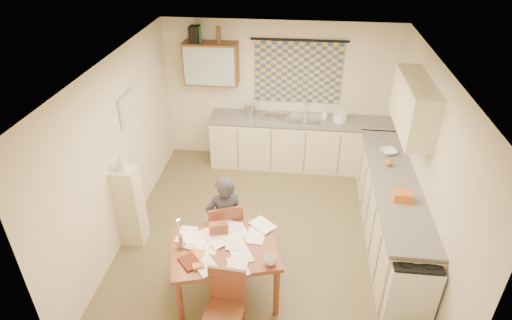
# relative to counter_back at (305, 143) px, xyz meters

# --- Properties ---
(floor) EXTENTS (4.00, 4.50, 0.02)m
(floor) POSITION_rel_counter_back_xyz_m (-0.49, -1.95, -0.46)
(floor) COLOR brown
(floor) RESTS_ON ground
(ceiling) EXTENTS (4.00, 4.50, 0.02)m
(ceiling) POSITION_rel_counter_back_xyz_m (-0.49, -1.95, 2.06)
(ceiling) COLOR white
(ceiling) RESTS_ON floor
(wall_back) EXTENTS (4.00, 0.02, 2.50)m
(wall_back) POSITION_rel_counter_back_xyz_m (-0.49, 0.31, 0.80)
(wall_back) COLOR beige
(wall_back) RESTS_ON floor
(wall_front) EXTENTS (4.00, 0.02, 2.50)m
(wall_front) POSITION_rel_counter_back_xyz_m (-0.49, -4.21, 0.80)
(wall_front) COLOR beige
(wall_front) RESTS_ON floor
(wall_left) EXTENTS (0.02, 4.50, 2.50)m
(wall_left) POSITION_rel_counter_back_xyz_m (-2.50, -1.95, 0.80)
(wall_left) COLOR beige
(wall_left) RESTS_ON floor
(wall_right) EXTENTS (0.02, 4.50, 2.50)m
(wall_right) POSITION_rel_counter_back_xyz_m (1.52, -1.95, 0.80)
(wall_right) COLOR beige
(wall_right) RESTS_ON floor
(window_blind) EXTENTS (1.45, 0.03, 1.05)m
(window_blind) POSITION_rel_counter_back_xyz_m (-0.19, 0.27, 1.20)
(window_blind) COLOR #364672
(window_blind) RESTS_ON wall_back
(curtain_rod) EXTENTS (1.60, 0.04, 0.04)m
(curtain_rod) POSITION_rel_counter_back_xyz_m (-0.19, 0.25, 1.75)
(curtain_rod) COLOR black
(curtain_rod) RESTS_ON wall_back
(wall_cabinet) EXTENTS (0.90, 0.34, 0.70)m
(wall_cabinet) POSITION_rel_counter_back_xyz_m (-1.64, 0.13, 1.35)
(wall_cabinet) COLOR brown
(wall_cabinet) RESTS_ON wall_back
(wall_cabinet_glass) EXTENTS (0.84, 0.02, 0.64)m
(wall_cabinet_glass) POSITION_rel_counter_back_xyz_m (-1.64, -0.04, 1.35)
(wall_cabinet_glass) COLOR #99B2A5
(wall_cabinet_glass) RESTS_ON wall_back
(upper_cabinet_right) EXTENTS (0.34, 1.30, 0.70)m
(upper_cabinet_right) POSITION_rel_counter_back_xyz_m (1.34, -1.40, 1.40)
(upper_cabinet_right) COLOR beige
(upper_cabinet_right) RESTS_ON wall_right
(framed_print) EXTENTS (0.04, 0.50, 0.40)m
(framed_print) POSITION_rel_counter_back_xyz_m (-2.46, -1.55, 1.25)
(framed_print) COLOR beige
(framed_print) RESTS_ON wall_left
(print_canvas) EXTENTS (0.01, 0.42, 0.32)m
(print_canvas) POSITION_rel_counter_back_xyz_m (-2.44, -1.55, 1.25)
(print_canvas) COLOR #E9EDCD
(print_canvas) RESTS_ON wall_left
(counter_back) EXTENTS (3.30, 0.62, 0.92)m
(counter_back) POSITION_rel_counter_back_xyz_m (0.00, 0.00, 0.00)
(counter_back) COLOR beige
(counter_back) RESTS_ON floor
(counter_right) EXTENTS (0.62, 2.95, 0.92)m
(counter_right) POSITION_rel_counter_back_xyz_m (1.21, -1.75, -0.00)
(counter_right) COLOR beige
(counter_right) RESTS_ON floor
(stove) EXTENTS (0.54, 0.54, 0.84)m
(stove) POSITION_rel_counter_back_xyz_m (1.21, -3.09, -0.03)
(stove) COLOR white
(stove) RESTS_ON floor
(sink) EXTENTS (0.57, 0.48, 0.10)m
(sink) POSITION_rel_counter_back_xyz_m (-0.01, -0.00, 0.43)
(sink) COLOR silver
(sink) RESTS_ON counter_back
(tap) EXTENTS (0.03, 0.03, 0.28)m
(tap) POSITION_rel_counter_back_xyz_m (-0.02, 0.18, 0.61)
(tap) COLOR silver
(tap) RESTS_ON counter_back
(dish_rack) EXTENTS (0.41, 0.38, 0.06)m
(dish_rack) POSITION_rel_counter_back_xyz_m (-0.56, -0.00, 0.50)
(dish_rack) COLOR silver
(dish_rack) RESTS_ON counter_back
(kettle) EXTENTS (0.23, 0.23, 0.24)m
(kettle) POSITION_rel_counter_back_xyz_m (-0.97, 0.00, 0.59)
(kettle) COLOR silver
(kettle) RESTS_ON counter_back
(mixing_bowl) EXTENTS (0.27, 0.27, 0.16)m
(mixing_bowl) POSITION_rel_counter_back_xyz_m (0.56, 0.00, 0.55)
(mixing_bowl) COLOR white
(mixing_bowl) RESTS_ON counter_back
(soap_bottle) EXTENTS (0.13, 0.13, 0.17)m
(soap_bottle) POSITION_rel_counter_back_xyz_m (0.31, 0.05, 0.55)
(soap_bottle) COLOR white
(soap_bottle) RESTS_ON counter_back
(bowl) EXTENTS (0.40, 0.40, 0.06)m
(bowl) POSITION_rel_counter_back_xyz_m (1.21, -1.03, 0.50)
(bowl) COLOR white
(bowl) RESTS_ON counter_right
(orange_bag) EXTENTS (0.23, 0.17, 0.12)m
(orange_bag) POSITION_rel_counter_back_xyz_m (1.21, -2.20, 0.53)
(orange_bag) COLOR #C56521
(orange_bag) RESTS_ON counter_right
(fruit_orange) EXTENTS (0.10, 0.10, 0.10)m
(fruit_orange) POSITION_rel_counter_back_xyz_m (1.16, -1.39, 0.52)
(fruit_orange) COLOR #C56521
(fruit_orange) RESTS_ON counter_right
(speaker) EXTENTS (0.17, 0.20, 0.26)m
(speaker) POSITION_rel_counter_back_xyz_m (-1.88, 0.13, 1.83)
(speaker) COLOR black
(speaker) RESTS_ON wall_cabinet
(bottle_green) EXTENTS (0.08, 0.08, 0.26)m
(bottle_green) POSITION_rel_counter_back_xyz_m (-1.81, 0.13, 1.83)
(bottle_green) COLOR #195926
(bottle_green) RESTS_ON wall_cabinet
(bottle_brown) EXTENTS (0.07, 0.07, 0.26)m
(bottle_brown) POSITION_rel_counter_back_xyz_m (-1.49, 0.13, 1.83)
(bottle_brown) COLOR brown
(bottle_brown) RESTS_ON wall_cabinet
(dining_table) EXTENTS (1.39, 1.19, 0.75)m
(dining_table) POSITION_rel_counter_back_xyz_m (-0.88, -3.09, -0.07)
(dining_table) COLOR brown
(dining_table) RESTS_ON floor
(chair_far) EXTENTS (0.56, 0.56, 0.95)m
(chair_far) POSITION_rel_counter_back_xyz_m (-1.01, -2.49, -0.16)
(chair_far) COLOR brown
(chair_far) RESTS_ON floor
(person) EXTENTS (0.68, 0.62, 1.32)m
(person) POSITION_rel_counter_back_xyz_m (-0.97, -2.53, 0.21)
(person) COLOR black
(person) RESTS_ON floor
(shelf_stand) EXTENTS (0.32, 0.30, 1.18)m
(shelf_stand) POSITION_rel_counter_back_xyz_m (-2.33, -2.28, 0.14)
(shelf_stand) COLOR beige
(shelf_stand) RESTS_ON floor
(lampshade) EXTENTS (0.20, 0.20, 0.22)m
(lampshade) POSITION_rel_counter_back_xyz_m (-2.33, -2.28, 0.83)
(lampshade) COLOR beige
(lampshade) RESTS_ON shelf_stand
(letter_rack) EXTENTS (0.24, 0.16, 0.16)m
(letter_rack) POSITION_rel_counter_back_xyz_m (-0.99, -2.89, 0.38)
(letter_rack) COLOR brown
(letter_rack) RESTS_ON dining_table
(mug) EXTENTS (0.22, 0.22, 0.11)m
(mug) POSITION_rel_counter_back_xyz_m (-0.34, -3.30, 0.35)
(mug) COLOR white
(mug) RESTS_ON dining_table
(magazine) EXTENTS (0.42, 0.42, 0.02)m
(magazine) POSITION_rel_counter_back_xyz_m (-1.28, -3.45, 0.31)
(magazine) COLOR maroon
(magazine) RESTS_ON dining_table
(book) EXTENTS (0.19, 0.24, 0.02)m
(book) POSITION_rel_counter_back_xyz_m (-1.25, -3.29, 0.31)
(book) COLOR #C56521
(book) RESTS_ON dining_table
(orange_box) EXTENTS (0.14, 0.12, 0.04)m
(orange_box) POSITION_rel_counter_back_xyz_m (-1.10, -3.45, 0.32)
(orange_box) COLOR #C56521
(orange_box) RESTS_ON dining_table
(eyeglasses) EXTENTS (0.14, 0.10, 0.02)m
(eyeglasses) POSITION_rel_counter_back_xyz_m (-0.68, -3.32, 0.31)
(eyeglasses) COLOR black
(eyeglasses) RESTS_ON dining_table
(candle_holder) EXTENTS (0.08, 0.08, 0.18)m
(candle_holder) POSITION_rel_counter_back_xyz_m (-1.36, -3.17, 0.39)
(candle_holder) COLOR silver
(candle_holder) RESTS_ON dining_table
(candle) EXTENTS (0.03, 0.03, 0.22)m
(candle) POSITION_rel_counter_back_xyz_m (-1.37, -3.17, 0.59)
(candle) COLOR white
(candle) RESTS_ON dining_table
(candle_flame) EXTENTS (0.02, 0.02, 0.02)m
(candle_flame) POSITION_rel_counter_back_xyz_m (-1.35, -3.17, 0.71)
(candle_flame) COLOR #FFCC66
(candle_flame) RESTS_ON dining_table
(papers) EXTENTS (1.16, 1.09, 0.03)m
(papers) POSITION_rel_counter_back_xyz_m (-0.90, -3.04, 0.31)
(papers) COLOR white
(papers) RESTS_ON dining_table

